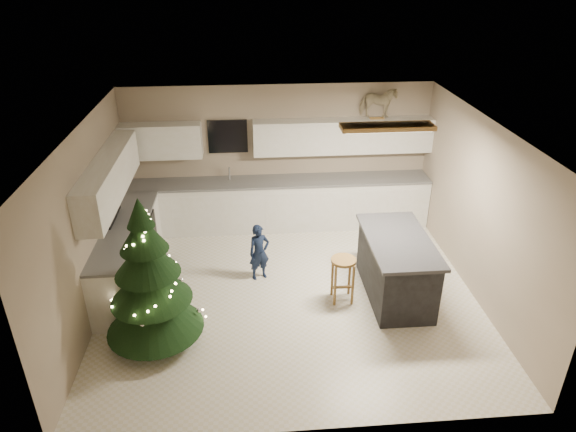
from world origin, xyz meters
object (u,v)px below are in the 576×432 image
at_px(island, 396,267).
at_px(bar_stool, 343,269).
at_px(christmas_tree, 150,286).
at_px(toddler, 259,252).
at_px(rocking_horse, 378,103).

height_order(island, bar_stool, island).
xyz_separation_m(christmas_tree, toddler, (1.41, 1.36, -0.39)).
bearing_deg(christmas_tree, toddler, 43.90).
bearing_deg(island, rocking_horse, 85.78).
height_order(island, rocking_horse, rocking_horse).
distance_m(island, rocking_horse, 3.04).
xyz_separation_m(island, christmas_tree, (-3.41, -0.75, 0.38)).
bearing_deg(christmas_tree, island, 12.33).
bearing_deg(toddler, rocking_horse, 20.10).
xyz_separation_m(bar_stool, toddler, (-1.19, 0.69, -0.07)).
distance_m(bar_stool, toddler, 1.38).
distance_m(christmas_tree, rocking_horse, 5.01).
bearing_deg(bar_stool, rocking_horse, 68.63).
bearing_deg(island, bar_stool, -174.83).
bearing_deg(christmas_tree, rocking_horse, 41.61).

